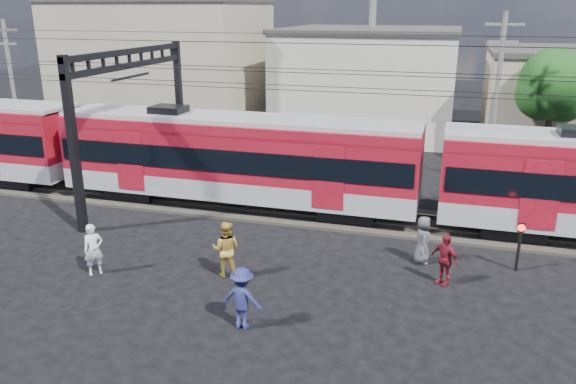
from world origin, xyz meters
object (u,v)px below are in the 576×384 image
(commuter_train, at_px, (241,156))
(pedestrian_c, at_px, (242,298))
(pedestrian_a, at_px, (94,249))
(crossing_signal, at_px, (520,238))

(commuter_train, bearing_deg, pedestrian_c, -69.11)
(commuter_train, height_order, pedestrian_a, commuter_train)
(pedestrian_a, relative_size, pedestrian_c, 0.96)
(commuter_train, relative_size, crossing_signal, 28.63)
(crossing_signal, bearing_deg, commuter_train, 163.45)
(pedestrian_c, bearing_deg, crossing_signal, -136.65)
(pedestrian_c, distance_m, crossing_signal, 9.86)
(commuter_train, xyz_separation_m, crossing_signal, (11.38, -3.38, -1.18))
(commuter_train, bearing_deg, crossing_signal, -16.55)
(pedestrian_a, height_order, pedestrian_c, pedestrian_c)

